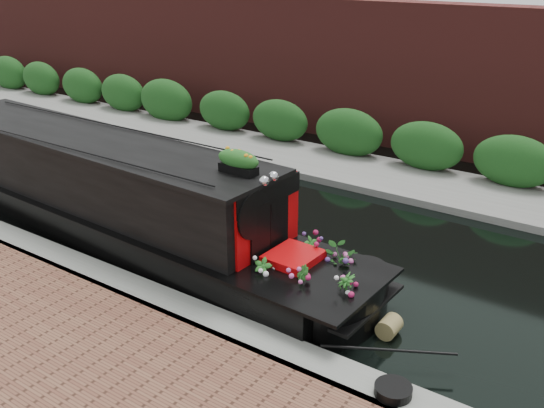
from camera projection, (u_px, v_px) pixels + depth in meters
The scene contains 8 objects.
ground at pixel (231, 222), 12.63m from camera, with size 80.00×80.00×0.00m, color black.
near_bank_coping at pixel (109, 289), 10.12m from camera, with size 40.00×0.60×0.50m, color gray.
far_bank_path at pixel (330, 168), 15.82m from camera, with size 40.00×2.40×0.34m, color gray.
far_hedge at pixel (347, 159), 16.50m from camera, with size 40.00×1.10×2.80m, color #1B4A19.
far_brick_wall at pixel (380, 141), 18.10m from camera, with size 40.00×1.00×8.00m, color #56201D.
narrowboat at pixel (110, 201), 11.68m from camera, with size 10.95×2.36×2.56m.
rope_fender at pixel (389, 327), 8.83m from camera, with size 0.30×0.30×0.35m, color olive.
coiled_mooring_rope at pixel (393, 390), 7.30m from camera, with size 0.46×0.46×0.12m, color black.
Camera 1 is at (7.26, -8.99, 5.19)m, focal length 40.00 mm.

